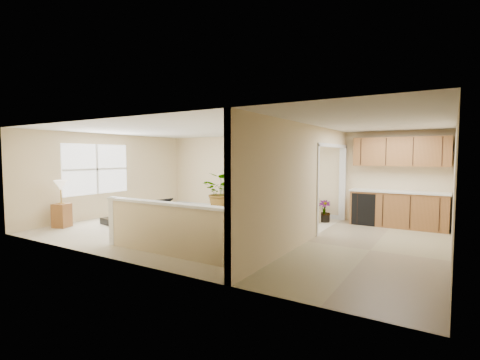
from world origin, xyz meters
The scene contains 20 objects.
floor centered at (0.00, 0.00, 0.00)m, with size 9.00×9.00×0.00m, color #C3B398.
back_wall centered at (0.00, 3.00, 1.25)m, with size 9.00×0.04×2.50m, color beige.
front_wall centered at (0.00, -3.00, 1.25)m, with size 9.00×0.04×2.50m, color beige.
left_wall centered at (-4.50, 0.00, 1.25)m, with size 0.04×6.00×2.50m, color beige.
right_wall centered at (4.50, 0.00, 1.25)m, with size 0.04×6.00×2.50m, color beige.
ceiling centered at (0.00, 0.00, 2.50)m, with size 9.00×6.00×0.04m, color silver.
kitchen_vinyl centered at (3.15, 0.00, 0.00)m, with size 2.70×6.00×0.01m, color tan.
interior_partition centered at (1.80, 0.25, 1.22)m, with size 0.18×5.99×2.50m.
pony_half_wall centered at (0.08, -2.30, 0.52)m, with size 3.42×0.22×1.00m.
left_window centered at (-4.49, -0.50, 1.45)m, with size 0.05×2.15×1.45m, color white.
wall_art_left centered at (-0.95, 2.97, 1.75)m, with size 0.48×0.04×0.58m.
wall_mirror centered at (0.30, 2.97, 1.80)m, with size 0.55×0.04×0.55m.
kitchen_cabinets centered at (3.19, 2.73, 0.87)m, with size 2.36×0.65×2.33m.
piano centered at (-2.76, -0.36, 0.64)m, with size 2.09×2.13×1.54m.
piano_bench centered at (-1.47, -0.16, 0.25)m, with size 0.37×0.74×0.49m, color black.
loveseat centered at (0.65, 2.28, 0.30)m, with size 1.70×1.30×0.80m.
accent_table centered at (-1.19, 2.55, 0.49)m, with size 0.53×0.53×0.77m.
palm_plant centered at (-2.06, 2.46, 0.63)m, with size 1.24×1.10×1.28m.
small_plant centered at (1.45, 2.42, 0.26)m, with size 0.43×0.43×0.60m.
lamp_stand centered at (-4.10, -1.85, 0.52)m, with size 0.45×0.45×1.22m.
Camera 1 is at (4.46, -7.01, 1.84)m, focal length 26.00 mm.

